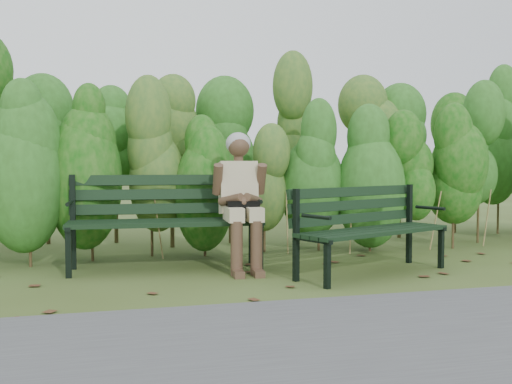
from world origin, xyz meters
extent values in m
plane|color=#3B481A|center=(0.00, 0.00, 0.00)|extent=(80.00, 80.00, 0.00)
cube|color=#474749|center=(0.00, -2.20, 0.01)|extent=(60.00, 2.50, 0.01)
cylinder|color=#47381E|center=(-2.14, 1.30, 0.40)|extent=(0.03, 0.03, 0.80)
ellipsoid|color=#2D5D1E|center=(-2.14, 1.30, 1.04)|extent=(0.64, 0.64, 1.44)
cylinder|color=#47381E|center=(-1.53, 1.30, 0.40)|extent=(0.03, 0.03, 0.80)
ellipsoid|color=#2D5D1E|center=(-1.53, 1.30, 1.04)|extent=(0.64, 0.64, 1.44)
cylinder|color=#47381E|center=(-0.92, 1.30, 0.40)|extent=(0.03, 0.03, 0.80)
ellipsoid|color=#2D5D1E|center=(-0.92, 1.30, 1.04)|extent=(0.64, 0.64, 1.44)
cylinder|color=#47381E|center=(-0.31, 1.30, 0.40)|extent=(0.03, 0.03, 0.80)
ellipsoid|color=#2D5D1E|center=(-0.31, 1.30, 1.04)|extent=(0.64, 0.64, 1.44)
cylinder|color=#47381E|center=(0.31, 1.30, 0.40)|extent=(0.03, 0.03, 0.80)
ellipsoid|color=#2D5D1E|center=(0.31, 1.30, 1.04)|extent=(0.64, 0.64, 1.44)
cylinder|color=#47381E|center=(0.92, 1.30, 0.40)|extent=(0.03, 0.03, 0.80)
ellipsoid|color=#2D5D1E|center=(0.92, 1.30, 1.04)|extent=(0.64, 0.64, 1.44)
cylinder|color=#47381E|center=(1.53, 1.30, 0.40)|extent=(0.03, 0.03, 0.80)
ellipsoid|color=#2D5D1E|center=(1.53, 1.30, 1.04)|extent=(0.64, 0.64, 1.44)
cylinder|color=#47381E|center=(2.14, 1.30, 0.40)|extent=(0.03, 0.03, 0.80)
ellipsoid|color=#2D5D1E|center=(2.14, 1.30, 1.04)|extent=(0.64, 0.64, 1.44)
cylinder|color=#47381E|center=(2.75, 1.30, 0.40)|extent=(0.03, 0.03, 0.80)
ellipsoid|color=#2D5D1E|center=(2.75, 1.30, 1.04)|extent=(0.64, 0.64, 1.44)
cylinder|color=#47381E|center=(3.36, 1.30, 0.40)|extent=(0.03, 0.03, 0.80)
ellipsoid|color=#2D5D1E|center=(3.36, 1.30, 1.04)|extent=(0.64, 0.64, 1.44)
cylinder|color=#47381E|center=(-1.92, 2.30, 0.55)|extent=(0.04, 0.04, 1.10)
ellipsoid|color=#0C540C|center=(-1.92, 2.30, 1.43)|extent=(0.70, 0.70, 1.98)
cylinder|color=#47381E|center=(-1.15, 2.30, 0.55)|extent=(0.04, 0.04, 1.10)
ellipsoid|color=#0C540C|center=(-1.15, 2.30, 1.43)|extent=(0.70, 0.70, 1.98)
cylinder|color=#47381E|center=(-0.38, 2.30, 0.55)|extent=(0.04, 0.04, 1.10)
ellipsoid|color=#0C540C|center=(-0.38, 2.30, 1.43)|extent=(0.70, 0.70, 1.98)
cylinder|color=#47381E|center=(0.38, 2.30, 0.55)|extent=(0.04, 0.04, 1.10)
ellipsoid|color=#0C540C|center=(0.38, 2.30, 1.43)|extent=(0.70, 0.70, 1.98)
cylinder|color=#47381E|center=(1.15, 2.30, 0.55)|extent=(0.04, 0.04, 1.10)
ellipsoid|color=#0C540C|center=(1.15, 2.30, 1.43)|extent=(0.70, 0.70, 1.98)
cylinder|color=#47381E|center=(1.92, 2.30, 0.55)|extent=(0.04, 0.04, 1.10)
ellipsoid|color=#0C540C|center=(1.92, 2.30, 1.43)|extent=(0.70, 0.70, 1.98)
cylinder|color=#47381E|center=(2.69, 2.30, 0.55)|extent=(0.04, 0.04, 1.10)
ellipsoid|color=#0C540C|center=(2.69, 2.30, 1.43)|extent=(0.70, 0.70, 1.98)
cylinder|color=#47381E|center=(3.46, 2.30, 0.55)|extent=(0.04, 0.04, 1.10)
ellipsoid|color=#0C540C|center=(3.46, 2.30, 1.43)|extent=(0.70, 0.70, 1.98)
cylinder|color=#47381E|center=(4.22, 2.30, 0.55)|extent=(0.04, 0.04, 1.10)
ellipsoid|color=#0C540C|center=(4.22, 2.30, 1.43)|extent=(0.70, 0.70, 1.98)
cube|color=#57341E|center=(-1.12, -0.92, 0.00)|extent=(0.11, 0.11, 0.01)
cube|color=#57341E|center=(-0.09, -0.20, 0.00)|extent=(0.10, 0.11, 0.01)
cube|color=#57341E|center=(-0.44, -0.11, 0.00)|extent=(0.10, 0.08, 0.01)
cube|color=#57341E|center=(-1.74, -0.68, 0.00)|extent=(0.10, 0.09, 0.01)
cube|color=#57341E|center=(1.35, 0.87, 0.00)|extent=(0.11, 0.11, 0.01)
cube|color=#57341E|center=(-2.04, -0.30, 0.00)|extent=(0.11, 0.11, 0.01)
cube|color=#57341E|center=(1.84, -0.88, 0.00)|extent=(0.10, 0.08, 0.01)
cube|color=#57341E|center=(0.33, -0.55, 0.00)|extent=(0.11, 0.11, 0.01)
cube|color=#57341E|center=(1.41, 0.14, 0.00)|extent=(0.08, 0.10, 0.01)
cube|color=#57341E|center=(-2.10, 0.35, 0.00)|extent=(0.09, 0.10, 0.01)
cube|color=#57341E|center=(-2.07, 0.10, 0.00)|extent=(0.11, 0.11, 0.01)
cube|color=#57341E|center=(2.12, 0.26, 0.00)|extent=(0.11, 0.11, 0.01)
cube|color=#57341E|center=(1.26, 0.51, 0.00)|extent=(0.11, 0.11, 0.01)
cube|color=#57341E|center=(-1.87, 0.27, 0.00)|extent=(0.08, 0.10, 0.01)
cube|color=#57341E|center=(-1.24, -0.36, 0.00)|extent=(0.07, 0.09, 0.01)
cube|color=#57341E|center=(-1.26, -0.19, 0.00)|extent=(0.11, 0.11, 0.01)
cube|color=#57341E|center=(0.30, 0.57, 0.00)|extent=(0.09, 0.11, 0.01)
cube|color=#57341E|center=(-2.04, 0.08, 0.00)|extent=(0.10, 0.11, 0.01)
cube|color=#57341E|center=(-0.01, 0.22, 0.00)|extent=(0.09, 0.08, 0.01)
cube|color=#57341E|center=(1.72, -0.17, 0.00)|extent=(0.10, 0.08, 0.01)
cube|color=#57341E|center=(-2.03, 0.59, 0.00)|extent=(0.11, 0.11, 0.01)
cube|color=#57341E|center=(-0.01, -0.44, 0.00)|extent=(0.11, 0.11, 0.01)
cube|color=#57341E|center=(0.37, -0.84, 0.00)|extent=(0.09, 0.10, 0.01)
cube|color=#57341E|center=(-0.54, 0.59, 0.00)|extent=(0.09, 0.07, 0.01)
cube|color=black|center=(-0.84, 0.39, 0.46)|extent=(1.83, 0.22, 0.04)
cube|color=black|center=(-0.83, 0.51, 0.46)|extent=(1.83, 0.22, 0.04)
cube|color=black|center=(-0.82, 0.64, 0.46)|extent=(1.83, 0.22, 0.04)
cube|color=black|center=(-0.81, 0.77, 0.46)|extent=(1.83, 0.22, 0.04)
cube|color=black|center=(-0.81, 0.86, 0.57)|extent=(1.83, 0.17, 0.11)
cube|color=black|center=(-0.81, 0.88, 0.71)|extent=(1.83, 0.17, 0.11)
cube|color=black|center=(-0.81, 0.89, 0.85)|extent=(1.83, 0.17, 0.11)
cube|color=black|center=(-1.71, 0.43, 0.23)|extent=(0.05, 0.05, 0.46)
cube|color=black|center=(-1.68, 0.86, 0.46)|extent=(0.05, 0.05, 0.91)
cube|color=black|center=(-1.70, 0.63, 0.44)|extent=(0.08, 0.51, 0.04)
cylinder|color=black|center=(-1.70, 0.58, 0.66)|extent=(0.06, 0.38, 0.04)
cube|color=black|center=(0.03, 0.32, 0.23)|extent=(0.05, 0.05, 0.46)
cube|color=black|center=(0.06, 0.76, 0.46)|extent=(0.05, 0.05, 0.91)
cube|color=black|center=(0.05, 0.53, 0.44)|extent=(0.08, 0.51, 0.04)
cylinder|color=black|center=(0.04, 0.47, 0.66)|extent=(0.06, 0.38, 0.04)
cube|color=black|center=(1.06, -0.28, 0.40)|extent=(1.52, 0.71, 0.04)
cube|color=black|center=(1.02, -0.18, 0.40)|extent=(1.52, 0.71, 0.04)
cube|color=black|center=(0.97, -0.07, 0.40)|extent=(1.52, 0.71, 0.04)
cube|color=black|center=(0.93, 0.03, 0.40)|extent=(1.52, 0.71, 0.04)
cube|color=black|center=(0.90, 0.11, 0.50)|extent=(1.51, 0.67, 0.09)
cube|color=black|center=(0.89, 0.12, 0.63)|extent=(1.51, 0.67, 0.09)
cube|color=black|center=(0.89, 0.13, 0.75)|extent=(1.51, 0.67, 0.09)
cube|color=black|center=(0.35, -0.59, 0.20)|extent=(0.06, 0.06, 0.40)
cube|color=black|center=(0.20, -0.23, 0.40)|extent=(0.06, 0.06, 0.81)
cube|color=black|center=(0.28, -0.42, 0.38)|extent=(0.21, 0.43, 0.04)
cylinder|color=black|center=(0.30, -0.46, 0.58)|extent=(0.16, 0.32, 0.03)
cube|color=black|center=(1.77, 0.01, 0.20)|extent=(0.06, 0.06, 0.40)
cube|color=black|center=(1.62, 0.36, 0.40)|extent=(0.06, 0.06, 0.81)
cube|color=black|center=(1.70, 0.17, 0.38)|extent=(0.21, 0.43, 0.04)
cylinder|color=black|center=(1.72, 0.13, 0.58)|extent=(0.16, 0.32, 0.03)
cube|color=beige|center=(-0.22, 0.33, 0.55)|extent=(0.17, 0.43, 0.13)
cube|color=beige|center=(-0.04, 0.32, 0.55)|extent=(0.17, 0.43, 0.13)
cylinder|color=#513827|center=(-0.23, 0.16, 0.25)|extent=(0.12, 0.12, 0.50)
cylinder|color=#513827|center=(-0.05, 0.15, 0.25)|extent=(0.12, 0.12, 0.50)
cube|color=#513827|center=(-0.24, 0.08, 0.03)|extent=(0.10, 0.21, 0.06)
cube|color=#513827|center=(-0.06, 0.06, 0.03)|extent=(0.10, 0.21, 0.06)
cube|color=beige|center=(-0.12, 0.60, 0.78)|extent=(0.38, 0.28, 0.53)
cylinder|color=#513827|center=(-0.12, 0.58, 1.06)|extent=(0.09, 0.09, 0.10)
sphere|color=#513827|center=(-0.12, 0.57, 1.19)|extent=(0.21, 0.21, 0.21)
ellipsoid|color=gray|center=(-0.12, 0.59, 1.21)|extent=(0.25, 0.23, 0.22)
cylinder|color=#513827|center=(-0.33, 0.53, 0.87)|extent=(0.10, 0.22, 0.31)
cylinder|color=#513827|center=(0.09, 0.50, 0.87)|extent=(0.10, 0.22, 0.31)
cylinder|color=#513827|center=(-0.23, 0.39, 0.68)|extent=(0.22, 0.27, 0.13)
cylinder|color=#513827|center=(-0.02, 0.38, 0.68)|extent=(0.24, 0.26, 0.13)
sphere|color=#513827|center=(-0.13, 0.32, 0.66)|extent=(0.11, 0.11, 0.11)
cube|color=black|center=(-0.13, 0.33, 0.59)|extent=(0.31, 0.14, 0.16)
camera|label=1|loc=(-1.46, -5.11, 1.05)|focal=42.00mm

